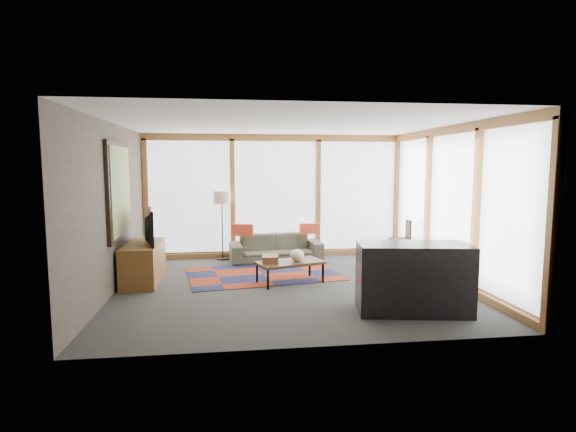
{
  "coord_description": "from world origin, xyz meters",
  "views": [
    {
      "loc": [
        -0.97,
        -7.08,
        1.95
      ],
      "look_at": [
        0.0,
        0.4,
        1.1
      ],
      "focal_mm": 28.0,
      "sensor_mm": 36.0,
      "label": 1
    }
  ],
  "objects": [
    {
      "name": "ground",
      "position": [
        0.0,
        0.0,
        0.0
      ],
      "size": [
        5.5,
        5.5,
        0.0
      ],
      "primitive_type": "plane",
      "color": "#2C2C2A",
      "rests_on": "ground"
    },
    {
      "name": "room_envelope",
      "position": [
        0.49,
        0.56,
        1.54
      ],
      "size": [
        5.52,
        5.02,
        2.62
      ],
      "color": "#413830",
      "rests_on": "ground"
    },
    {
      "name": "rug",
      "position": [
        -0.4,
        0.83,
        0.01
      ],
      "size": [
        2.87,
        2.09,
        0.01
      ],
      "primitive_type": "cube",
      "rotation": [
        0.0,
        0.0,
        0.16
      ],
      "color": "maroon",
      "rests_on": "ground"
    },
    {
      "name": "sofa",
      "position": [
        -0.05,
        1.95,
        0.27
      ],
      "size": [
        1.91,
        0.87,
        0.54
      ],
      "primitive_type": "imported",
      "rotation": [
        0.0,
        0.0,
        0.08
      ],
      "color": "#3F4130",
      "rests_on": "ground"
    },
    {
      "name": "pillow_left",
      "position": [
        -0.73,
        1.91,
        0.66
      ],
      "size": [
        0.45,
        0.2,
        0.24
      ],
      "primitive_type": "cube",
      "rotation": [
        0.0,
        0.0,
        -0.17
      ],
      "color": "#C04224",
      "rests_on": "sofa"
    },
    {
      "name": "pillow_right",
      "position": [
        0.64,
        1.98,
        0.65
      ],
      "size": [
        0.4,
        0.15,
        0.22
      ],
      "primitive_type": "cube",
      "rotation": [
        0.0,
        0.0,
        0.07
      ],
      "color": "#C04224",
      "rests_on": "sofa"
    },
    {
      "name": "floor_lamp",
      "position": [
        -1.14,
        2.23,
        0.72
      ],
      "size": [
        0.36,
        0.36,
        1.43
      ],
      "primitive_type": null,
      "color": "black",
      "rests_on": "ground"
    },
    {
      "name": "coffee_table",
      "position": [
        0.01,
        0.19,
        0.18
      ],
      "size": [
        1.2,
        0.86,
        0.36
      ],
      "primitive_type": null,
      "rotation": [
        0.0,
        0.0,
        0.32
      ],
      "color": "#32210E",
      "rests_on": "ground"
    },
    {
      "name": "book_stack",
      "position": [
        -0.32,
        0.19,
        0.41
      ],
      "size": [
        0.29,
        0.35,
        0.11
      ],
      "primitive_type": "cube",
      "rotation": [
        0.0,
        0.0,
        -0.1
      ],
      "color": "brown",
      "rests_on": "coffee_table"
    },
    {
      "name": "vase",
      "position": [
        0.13,
        0.2,
        0.46
      ],
      "size": [
        0.26,
        0.26,
        0.2
      ],
      "primitive_type": "ellipsoid",
      "rotation": [
        0.0,
        0.0,
        -0.15
      ],
      "color": "silver",
      "rests_on": "coffee_table"
    },
    {
      "name": "bookshelf",
      "position": [
        2.43,
        0.72,
        0.24
      ],
      "size": [
        0.36,
        1.95,
        0.49
      ],
      "primitive_type": null,
      "color": "#32210E",
      "rests_on": "ground"
    },
    {
      "name": "bowl_a",
      "position": [
        2.45,
        0.21,
        0.54
      ],
      "size": [
        0.22,
        0.22,
        0.1
      ],
      "primitive_type": "ellipsoid",
      "rotation": [
        0.0,
        0.0,
        0.12
      ],
      "color": "black",
      "rests_on": "bookshelf"
    },
    {
      "name": "bowl_b",
      "position": [
        2.47,
        0.54,
        0.52
      ],
      "size": [
        0.17,
        0.17,
        0.07
      ],
      "primitive_type": "ellipsoid",
      "rotation": [
        0.0,
        0.0,
        -0.18
      ],
      "color": "black",
      "rests_on": "bookshelf"
    },
    {
      "name": "shelf_picture",
      "position": [
        2.57,
        1.45,
        0.68
      ],
      "size": [
        0.06,
        0.29,
        0.38
      ],
      "primitive_type": "cube",
      "rotation": [
        0.0,
        0.0,
        -0.08
      ],
      "color": "black",
      "rests_on": "bookshelf"
    },
    {
      "name": "tv_console",
      "position": [
        -2.43,
        0.55,
        0.33
      ],
      "size": [
        0.55,
        1.31,
        0.66
      ],
      "primitive_type": "cube",
      "color": "brown",
      "rests_on": "ground"
    },
    {
      "name": "television",
      "position": [
        -2.39,
        0.53,
        0.94
      ],
      "size": [
        0.33,
        1.01,
        0.58
      ],
      "primitive_type": "imported",
      "rotation": [
        0.0,
        0.0,
        1.77
      ],
      "color": "black",
      "rests_on": "tv_console"
    },
    {
      "name": "bar_counter",
      "position": [
        1.44,
        -1.51,
        0.46
      ],
      "size": [
        1.55,
        0.91,
        0.92
      ],
      "primitive_type": "cube",
      "rotation": [
        0.0,
        0.0,
        -0.16
      ],
      "color": "black",
      "rests_on": "ground"
    }
  ]
}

